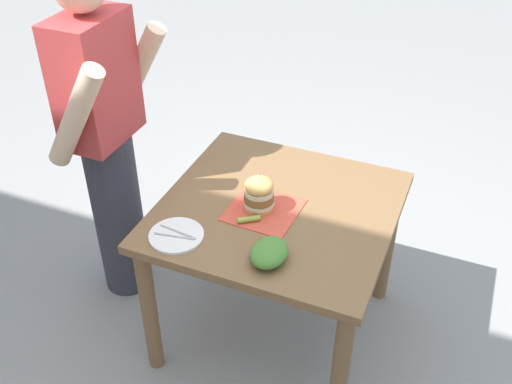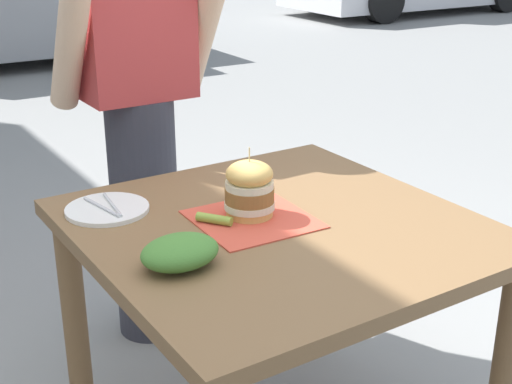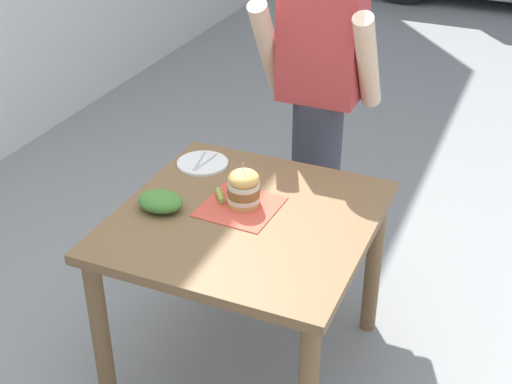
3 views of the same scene
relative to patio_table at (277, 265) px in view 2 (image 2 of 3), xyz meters
The scene contains 7 objects.
patio_table is the anchor object (origin of this frame).
serving_paper 0.14m from the patio_table, 133.66° to the left, with size 0.29×0.29×0.00m, color #D64C38.
sandwich 0.21m from the patio_table, 118.96° to the left, with size 0.13×0.13×0.18m.
pickle_spear 0.21m from the patio_table, 153.14° to the left, with size 0.02×0.02×0.09m, color #8EA83D.
side_plate_with_forks 0.47m from the patio_table, 138.04° to the left, with size 0.22×0.22×0.02m.
side_salad 0.37m from the patio_table, 164.86° to the right, with size 0.18×0.14×0.07m, color #477F33.
diner_across_table 0.88m from the patio_table, 90.17° to the left, with size 0.55×0.35×1.69m.
Camera 2 is at (-0.94, -1.37, 1.47)m, focal length 50.00 mm.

